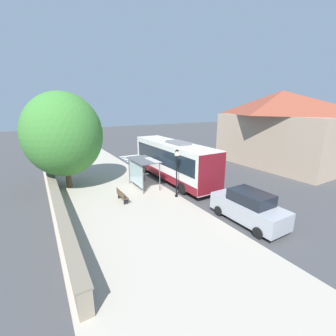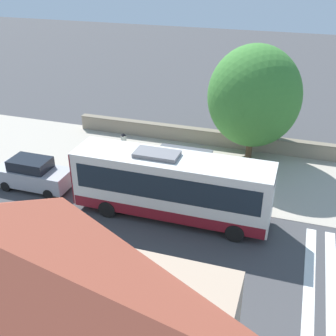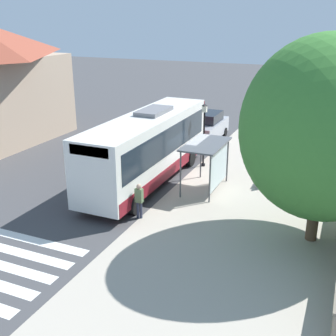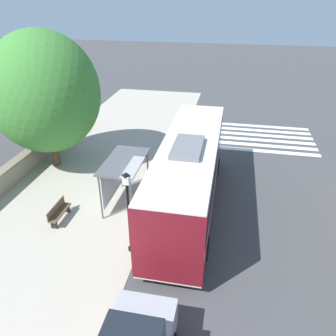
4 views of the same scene
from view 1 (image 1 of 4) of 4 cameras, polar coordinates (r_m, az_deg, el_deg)
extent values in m
plane|color=#424244|center=(20.04, -1.21, -4.60)|extent=(120.00, 120.00, 0.00)
cube|color=#ADA393|center=(18.40, -13.59, -6.91)|extent=(9.00, 44.00, 0.02)
cube|color=silver|center=(29.49, -0.89, 2.03)|extent=(9.00, 0.50, 0.01)
cube|color=silver|center=(30.30, -1.78, 2.39)|extent=(9.00, 0.50, 0.01)
cube|color=silver|center=(31.11, -2.63, 2.73)|extent=(9.00, 0.50, 0.01)
cube|color=silver|center=(31.93, -3.43, 3.05)|extent=(9.00, 0.50, 0.01)
cube|color=silver|center=(32.76, -4.20, 3.36)|extent=(9.00, 0.50, 0.01)
cube|color=silver|center=(33.60, -4.92, 3.65)|extent=(9.00, 0.50, 0.01)
cube|color=gray|center=(17.59, -26.46, -7.33)|extent=(0.50, 20.00, 1.11)
cube|color=#776C5B|center=(17.39, -26.70, -5.52)|extent=(0.60, 20.00, 0.08)
cube|color=tan|center=(29.36, 25.83, 6.26)|extent=(6.63, 13.08, 5.88)
pyramid|color=brown|center=(29.10, 26.85, 14.55)|extent=(7.23, 13.68, 2.65)
cube|color=silver|center=(20.97, 1.33, 2.16)|extent=(2.51, 10.86, 3.19)
cube|color=black|center=(20.88, 1.34, 3.26)|extent=(2.55, 9.99, 1.40)
cube|color=maroon|center=(21.31, 1.31, -1.18)|extent=(2.55, 10.64, 0.64)
cube|color=maroon|center=(16.80, 11.12, -1.56)|extent=(2.55, 0.06, 3.06)
cube|color=black|center=(25.39, -5.15, 7.38)|extent=(1.89, 0.08, 0.45)
cube|color=slate|center=(19.97, 2.61, 6.45)|extent=(1.26, 2.39, 0.22)
cylinder|color=black|center=(24.07, -5.87, 0.04)|extent=(0.30, 1.00, 1.00)
cylinder|color=black|center=(25.10, -1.00, 0.78)|extent=(0.30, 1.00, 1.00)
cylinder|color=black|center=(18.11, 3.78, -5.18)|extent=(0.30, 1.00, 1.00)
cylinder|color=black|center=(19.47, 9.53, -3.87)|extent=(0.30, 1.00, 1.00)
cylinder|color=#515459|center=(18.59, -2.11, -2.30)|extent=(0.08, 0.08, 2.41)
cylinder|color=#515459|center=(21.17, -6.01, -0.15)|extent=(0.08, 0.08, 2.41)
cylinder|color=#515459|center=(17.96, -6.34, -3.04)|extent=(0.08, 0.08, 2.41)
cylinder|color=#515459|center=(20.62, -9.81, -0.72)|extent=(0.08, 0.08, 2.41)
cube|color=#515459|center=(19.23, -6.27, 2.07)|extent=(1.81, 3.30, 0.08)
cube|color=silver|center=(19.25, -8.15, -1.45)|extent=(0.03, 2.70, 1.93)
cylinder|color=#2D3347|center=(24.18, -7.20, -0.19)|extent=(0.12, 0.12, 0.79)
cylinder|color=#2D3347|center=(24.24, -6.86, -0.14)|extent=(0.12, 0.12, 0.79)
cube|color=#59724C|center=(24.03, -7.09, 1.46)|extent=(0.34, 0.22, 0.63)
sphere|color=tan|center=(23.93, -7.12, 2.45)|extent=(0.22, 0.22, 0.22)
cube|color=brown|center=(17.13, -11.45, -6.90)|extent=(0.40, 1.60, 0.06)
cube|color=brown|center=(17.00, -12.04, -6.28)|extent=(0.04, 1.60, 0.40)
cube|color=black|center=(16.66, -10.67, -8.36)|extent=(0.32, 0.06, 0.45)
cube|color=black|center=(17.78, -12.11, -6.87)|extent=(0.32, 0.06, 0.45)
cylinder|color=black|center=(17.73, 2.14, -7.09)|extent=(0.24, 0.24, 0.16)
cylinder|color=black|center=(17.19, 2.20, -2.24)|extent=(0.10, 0.10, 3.31)
cube|color=silver|center=(16.72, 2.26, 3.74)|extent=(0.24, 0.24, 0.35)
pyramid|color=black|center=(16.67, 2.27, 4.57)|extent=(0.28, 0.28, 0.14)
cylinder|color=brown|center=(21.16, -24.06, -0.81)|extent=(0.45, 0.45, 2.87)
ellipsoid|color=#3D7F33|center=(20.57, -25.04, 7.68)|extent=(6.28, 6.28, 6.91)
cube|color=#9EA0A8|center=(14.67, 19.61, -9.97)|extent=(1.88, 4.68, 1.07)
cube|color=black|center=(14.27, 20.28, -6.98)|extent=(1.60, 2.43, 0.66)
cylinder|color=black|center=(15.19, 12.80, -10.54)|extent=(0.22, 0.64, 0.64)
cylinder|color=black|center=(16.38, 17.41, -8.91)|extent=(0.22, 0.64, 0.64)
cylinder|color=black|center=(13.45, 21.97, -15.00)|extent=(0.22, 0.64, 0.64)
cylinder|color=black|center=(14.77, 26.32, -12.66)|extent=(0.22, 0.64, 0.64)
camera|label=2|loc=(38.32, 23.11, 24.30)|focal=45.00mm
camera|label=3|loc=(36.47, -29.85, 16.14)|focal=45.00mm
camera|label=4|loc=(13.33, 46.47, 23.34)|focal=35.00mm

